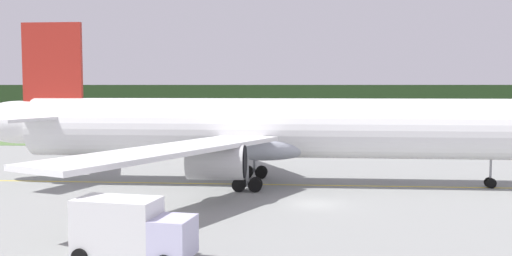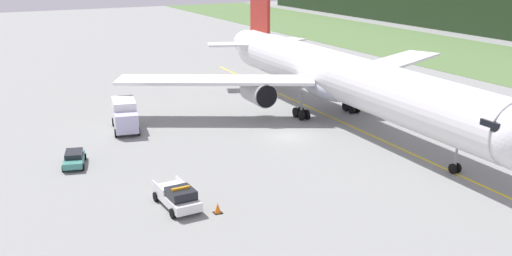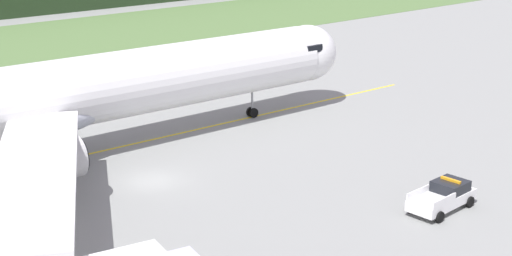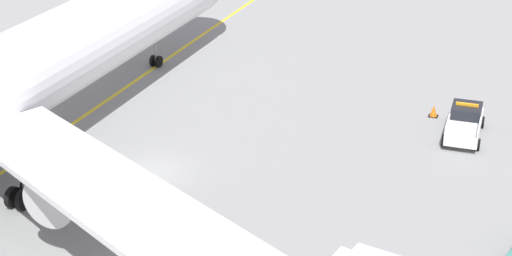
{
  "view_description": "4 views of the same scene",
  "coord_description": "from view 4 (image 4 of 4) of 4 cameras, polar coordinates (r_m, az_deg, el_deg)",
  "views": [
    {
      "loc": [
        -2.5,
        -42.93,
        9.09
      ],
      "look_at": [
        -4.95,
        9.62,
        5.15
      ],
      "focal_mm": 39.5,
      "sensor_mm": 36.0,
      "label": 1
    },
    {
      "loc": [
        51.37,
        -30.32,
        18.79
      ],
      "look_at": [
        2.66,
        -5.22,
        2.39
      ],
      "focal_mm": 41.13,
      "sensor_mm": 36.0,
      "label": 2
    },
    {
      "loc": [
        -26.48,
        -42.27,
        19.54
      ],
      "look_at": [
        4.84,
        -5.9,
        4.46
      ],
      "focal_mm": 51.22,
      "sensor_mm": 36.0,
      "label": 3
    },
    {
      "loc": [
        -39.0,
        -21.07,
        23.51
      ],
      "look_at": [
        4.07,
        -5.11,
        2.01
      ],
      "focal_mm": 58.6,
      "sensor_mm": 36.0,
      "label": 4
    }
  ],
  "objects": [
    {
      "name": "apron_cone",
      "position": [
        58.3,
        12.04,
        1.15
      ],
      "size": [
        0.65,
        0.65,
        0.81
      ],
      "color": "black",
      "rests_on": "ground"
    },
    {
      "name": "taxiway_centerline_main",
      "position": [
        52.83,
        -16.25,
        -2.42
      ],
      "size": [
        76.2,
        3.07,
        0.01
      ],
      "primitive_type": "cube",
      "rotation": [
        0.0,
        0.0,
        -0.04
      ],
      "color": "yellow",
      "rests_on": "ground"
    },
    {
      "name": "ground",
      "position": [
        50.18,
        -7.12,
        -3.06
      ],
      "size": [
        320.0,
        320.0,
        0.0
      ],
      "primitive_type": "plane",
      "color": "gray"
    },
    {
      "name": "ops_pickup_truck",
      "position": [
        55.78,
        14.06,
        0.38
      ],
      "size": [
        5.29,
        2.52,
        1.94
      ],
      "color": "white",
      "rests_on": "ground"
    }
  ]
}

